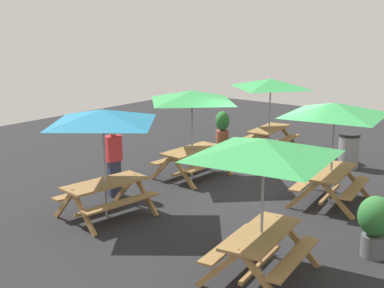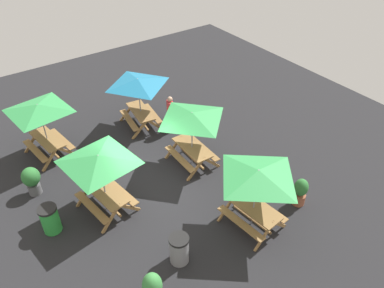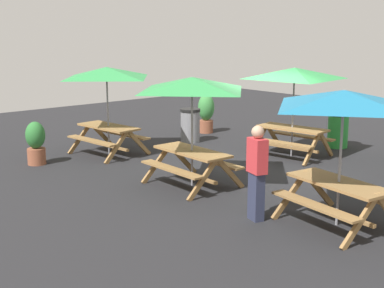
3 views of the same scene
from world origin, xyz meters
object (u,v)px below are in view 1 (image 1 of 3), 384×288
at_px(picnic_table_3, 264,158).
at_px(trash_bin_gray, 349,150).
at_px(picnic_table_1, 103,124).
at_px(potted_plant_2, 375,223).
at_px(picnic_table_4, 335,117).
at_px(picnic_table_2, 192,103).
at_px(person_standing, 114,159).
at_px(picnic_table_0, 271,89).
at_px(potted_plant_0, 222,126).

distance_m(picnic_table_3, trash_bin_gray, 7.42).
relative_size(picnic_table_1, potted_plant_2, 2.11).
height_order(picnic_table_3, picnic_table_4, same).
distance_m(picnic_table_2, person_standing, 2.61).
height_order(picnic_table_1, person_standing, picnic_table_1).
bearing_deg(picnic_table_0, picnic_table_2, -9.57).
bearing_deg(potted_plant_0, picnic_table_3, 38.35).
xyz_separation_m(picnic_table_0, person_standing, (5.93, -0.75, -1.10)).
xyz_separation_m(potted_plant_0, person_standing, (6.17, 1.18, 0.34)).
bearing_deg(person_standing, picnic_table_2, 3.76).
relative_size(picnic_table_3, potted_plant_0, 2.65).
xyz_separation_m(picnic_table_2, trash_bin_gray, (-3.42, 2.88, -1.49)).
xyz_separation_m(picnic_table_1, picnic_table_4, (-3.69, 3.37, 0.00)).
height_order(potted_plant_2, person_standing, person_standing).
relative_size(picnic_table_1, trash_bin_gray, 2.38).
xyz_separation_m(picnic_table_1, potted_plant_0, (-7.24, -2.03, -1.44)).
xyz_separation_m(picnic_table_0, potted_plant_2, (5.46, 5.24, -1.36)).
bearing_deg(person_standing, potted_plant_2, -68.96).
xyz_separation_m(trash_bin_gray, potted_plant_0, (-0.44, -4.59, 0.05)).
distance_m(potted_plant_0, potted_plant_2, 9.16).
height_order(picnic_table_1, potted_plant_2, picnic_table_1).
distance_m(picnic_table_0, picnic_table_1, 7.00).
xyz_separation_m(potted_plant_2, person_standing, (0.47, -5.99, 0.26)).
height_order(picnic_table_3, potted_plant_2, picnic_table_3).
xyz_separation_m(picnic_table_0, picnic_table_2, (3.63, -0.22, 0.00)).
bearing_deg(potted_plant_0, picnic_table_0, 83.01).
distance_m(potted_plant_0, person_standing, 6.29).
bearing_deg(picnic_table_4, picnic_table_0, -141.81).
bearing_deg(potted_plant_0, potted_plant_2, 51.52).
bearing_deg(picnic_table_0, picnic_table_4, 40.41).
distance_m(picnic_table_0, picnic_table_2, 3.63).
height_order(trash_bin_gray, person_standing, person_standing).
distance_m(picnic_table_4, person_standing, 5.10).
height_order(trash_bin_gray, potted_plant_0, potted_plant_0).
distance_m(picnic_table_1, potted_plant_2, 5.53).
bearing_deg(trash_bin_gray, picnic_table_0, -94.40).
height_order(picnic_table_4, person_standing, picnic_table_4).
relative_size(picnic_table_0, picnic_table_3, 0.83).
xyz_separation_m(picnic_table_0, potted_plant_0, (-0.24, -1.93, -1.44)).
xyz_separation_m(picnic_table_2, picnic_table_4, (-0.32, 3.70, 0.00)).
relative_size(picnic_table_4, potted_plant_0, 2.64).
bearing_deg(picnic_table_4, picnic_table_2, -93.37).
bearing_deg(picnic_table_1, trash_bin_gray, 167.43).
height_order(picnic_table_0, potted_plant_0, picnic_table_0).
bearing_deg(trash_bin_gray, potted_plant_2, 26.17).
bearing_deg(potted_plant_0, person_standing, 10.83).
bearing_deg(person_standing, potted_plant_0, 27.39).
distance_m(picnic_table_1, potted_plant_0, 7.65).
bearing_deg(person_standing, picnic_table_3, -89.69).
relative_size(picnic_table_1, picnic_table_4, 0.83).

